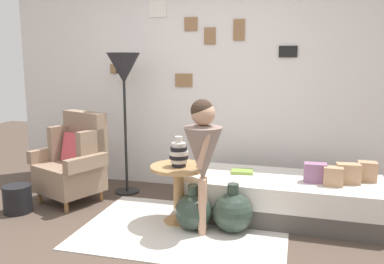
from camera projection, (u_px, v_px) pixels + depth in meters
ground_plane at (142, 259)px, 3.15m from camera, size 12.00×12.00×0.00m
gallery_wall at (201, 80)px, 4.78m from camera, size 4.80×0.12×2.60m
rug at (185, 229)px, 3.70m from camera, size 1.85×1.35×0.01m
armchair at (74, 161)px, 4.42m from camera, size 0.89×0.79×0.97m
daybed at (282, 198)px, 3.96m from camera, size 1.92×0.86×0.40m
pillow_head at (367, 171)px, 3.81m from camera, size 0.17×0.12×0.19m
pillow_mid at (348, 174)px, 3.74m from camera, size 0.23×0.14×0.19m
pillow_back at (333, 176)px, 3.67m from camera, size 0.17×0.12×0.17m
pillow_extra at (315, 173)px, 3.77m from camera, size 0.21×0.13×0.18m
side_table at (179, 183)px, 3.80m from camera, size 0.53×0.53×0.56m
vase_striped at (179, 154)px, 3.73m from camera, size 0.18×0.18×0.28m
floor_lamp at (124, 74)px, 4.51m from camera, size 0.37×0.37×1.61m
person_child at (203, 148)px, 3.49m from camera, size 0.34×0.34×1.20m
book_on_daybed at (242, 172)px, 4.10m from camera, size 0.24×0.18×0.03m
demijohn_near at (193, 211)px, 3.67m from camera, size 0.34×0.34×0.42m
demijohn_far at (233, 212)px, 3.62m from camera, size 0.36×0.36×0.45m
magazine_basket at (17, 199)px, 4.10m from camera, size 0.28×0.28×0.28m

